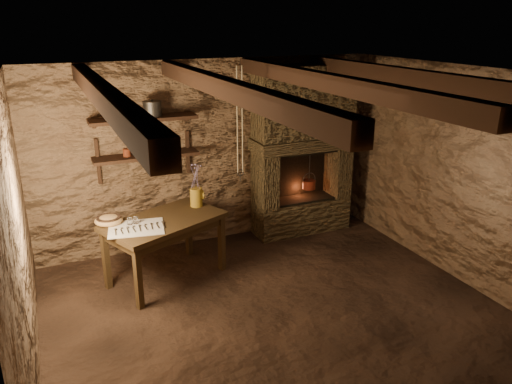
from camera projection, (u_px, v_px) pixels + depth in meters
name	position (u px, v px, depth m)	size (l,w,h in m)	color
floor	(275.00, 312.00, 5.15)	(4.50, 4.50, 0.00)	black
back_wall	(210.00, 154.00, 6.48)	(4.50, 0.04, 2.40)	brown
front_wall	(421.00, 309.00, 3.02)	(4.50, 0.04, 2.40)	brown
left_wall	(18.00, 243.00, 3.90)	(0.04, 4.00, 2.40)	brown
right_wall	(457.00, 175.00, 5.60)	(0.04, 4.00, 2.40)	brown
ceiling	(279.00, 74.00, 4.35)	(4.50, 4.00, 0.04)	black
beam_far_left	(103.00, 95.00, 3.82)	(0.14, 3.95, 0.16)	black
beam_mid_left	(225.00, 88.00, 4.19)	(0.14, 3.95, 0.16)	black
beam_mid_right	(327.00, 82.00, 4.57)	(0.14, 3.95, 0.16)	black
beam_far_right	(414.00, 77.00, 4.95)	(0.14, 3.95, 0.16)	black
shelf_lower	(146.00, 156.00, 5.99)	(1.25, 0.30, 0.04)	black
shelf_upper	(144.00, 119.00, 5.84)	(1.25, 0.30, 0.04)	black
hearth	(303.00, 146.00, 6.74)	(1.43, 0.51, 2.30)	#382C1C
work_table	(166.00, 247.00, 5.68)	(1.49, 1.20, 0.74)	#2F2010
linen_cloth	(136.00, 228.00, 5.32)	(0.58, 0.46, 0.01)	silver
pewter_cutlery_row	(136.00, 228.00, 5.30)	(0.48, 0.19, 0.01)	gray
drinking_glasses	(136.00, 220.00, 5.41)	(0.19, 0.06, 0.07)	white
stoneware_jug	(196.00, 188.00, 5.89)	(0.16, 0.15, 0.52)	olive
wooden_bowl	(109.00, 220.00, 5.44)	(0.30, 0.30, 0.11)	#A47B47
iron_stockpot	(153.00, 110.00, 5.85)	(0.21, 0.21, 0.16)	#2B2926
tin_pan	(110.00, 107.00, 5.74)	(0.25, 0.25, 0.03)	#A3A39E
small_kettle	(161.00, 148.00, 6.03)	(0.17, 0.13, 0.18)	#A3A39E
rusty_tin	(127.00, 153.00, 5.88)	(0.09, 0.09, 0.09)	#4E1C0F
red_pot	(309.00, 184.00, 6.91)	(0.22, 0.22, 0.54)	maroon
hanging_ropes	(240.00, 121.00, 5.48)	(0.08, 0.08, 1.20)	beige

